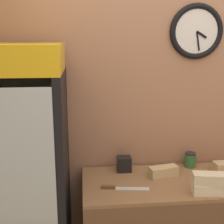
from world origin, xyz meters
The scene contains 8 objects.
wall_back centered at (0.00, 1.21, 1.36)m, with size 5.20×0.10×2.70m.
beverage_cooler centered at (-1.21, 0.88, 1.05)m, with size 0.72×0.66×1.93m.
sandwich_stack_bottom centered at (0.11, 0.63, 0.96)m, with size 0.23×0.12×0.08m.
sandwich_stack_middle centered at (0.11, 0.63, 1.03)m, with size 0.23×0.13×0.08m.
sandwich_flat_left centered at (-0.13, 0.93, 0.96)m, with size 0.23×0.13×0.08m.
chefs_knife centered at (-0.49, 0.76, 0.93)m, with size 0.34×0.08×0.02m.
condiment_jar centered at (0.14, 1.09, 0.98)m, with size 0.09×0.09×0.12m.
napkin_dispenser centered at (-0.41, 1.05, 0.98)m, with size 0.11×0.09×0.12m.
Camera 1 is at (-0.73, -1.23, 1.97)m, focal length 50.00 mm.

